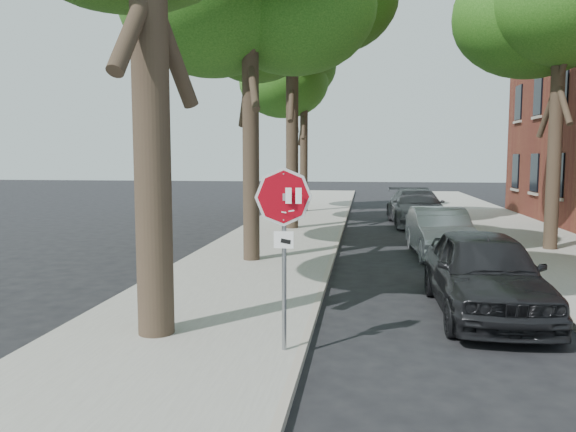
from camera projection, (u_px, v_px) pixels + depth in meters
name	position (u px, v px, depth m)	size (l,w,h in m)	color
ground	(333.00, 360.00, 7.96)	(120.00, 120.00, 0.00)	black
sidewalk_left	(282.00, 236.00, 20.11)	(4.00, 55.00, 0.12)	gray
sidewalk_right	(530.00, 241.00, 18.97)	(4.00, 55.00, 0.12)	gray
curb_left	(339.00, 237.00, 19.84)	(0.12, 55.00, 0.13)	#9E9384
curb_right	(468.00, 240.00, 19.24)	(0.12, 55.00, 0.13)	#9E9384
stop_sign	(284.00, 223.00, 7.83)	(0.76, 0.34, 2.61)	gray
tree_mid_b	(292.00, 23.00, 21.38)	(5.88, 5.46, 10.36)	black
tree_far	(304.00, 71.00, 28.38)	(5.29, 4.91, 9.33)	black
tree_right	(559.00, 8.00, 16.37)	(5.29, 4.91, 9.33)	black
car_a	(484.00, 273.00, 10.24)	(1.83, 4.55, 1.55)	black
car_b	(440.00, 232.00, 16.34)	(1.49, 4.27, 1.41)	#96989D
car_c	(416.00, 207.00, 23.81)	(2.15, 5.28, 1.53)	#4A494E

